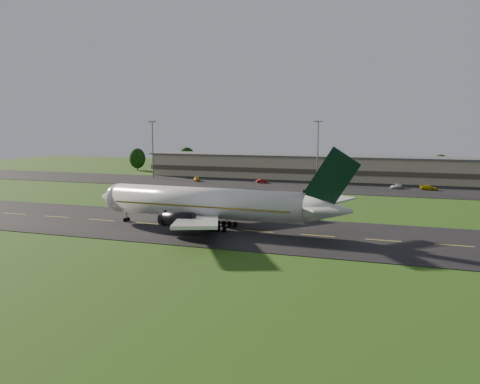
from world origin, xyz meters
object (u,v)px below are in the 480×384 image
(light_mast_centre, at_px, (318,145))
(service_vehicle_a, at_px, (197,179))
(airliner, at_px, (210,204))
(light_mast_west, at_px, (153,142))
(terminal, at_px, (331,168))
(service_vehicle_d, at_px, (429,188))
(service_vehicle_c, at_px, (396,186))
(service_vehicle_b, at_px, (262,181))

(light_mast_centre, bearing_deg, service_vehicle_a, -172.38)
(airliner, height_order, light_mast_west, light_mast_west)
(terminal, relative_size, service_vehicle_d, 29.05)
(service_vehicle_a, distance_m, service_vehicle_c, 65.13)
(service_vehicle_a, distance_m, service_vehicle_d, 74.39)
(airliner, distance_m, service_vehicle_a, 83.43)
(service_vehicle_c, bearing_deg, airliner, -89.09)
(airliner, distance_m, service_vehicle_b, 77.72)
(terminal, distance_m, service_vehicle_b, 27.74)
(service_vehicle_c, bearing_deg, light_mast_west, -161.58)
(service_vehicle_d, bearing_deg, service_vehicle_b, 100.32)
(service_vehicle_a, bearing_deg, service_vehicle_c, -31.17)
(airliner, distance_m, service_vehicle_c, 81.03)
(airliner, height_order, service_vehicle_d, airliner)
(light_mast_west, bearing_deg, service_vehicle_a, -15.21)
(terminal, bearing_deg, light_mast_centre, -94.95)
(service_vehicle_d, bearing_deg, service_vehicle_c, 93.65)
(airliner, bearing_deg, service_vehicle_a, 118.19)
(service_vehicle_a, xyz_separation_m, service_vehicle_d, (74.39, -0.13, 0.01))
(light_mast_west, bearing_deg, light_mast_centre, 0.00)
(airliner, relative_size, service_vehicle_a, 12.15)
(airliner, xyz_separation_m, light_mast_centre, (3.15, 80.03, 8.08))
(light_mast_centre, distance_m, service_vehicle_a, 42.28)
(terminal, height_order, service_vehicle_b, terminal)
(terminal, bearing_deg, service_vehicle_b, -133.60)
(airliner, height_order, light_mast_centre, light_mast_centre)
(terminal, distance_m, service_vehicle_c, 31.22)
(light_mast_west, xyz_separation_m, service_vehicle_b, (42.41, -3.76, -12.03))
(airliner, bearing_deg, service_vehicle_c, 71.50)
(service_vehicle_c, xyz_separation_m, service_vehicle_d, (9.27, -1.40, 0.06))
(light_mast_centre, height_order, service_vehicle_a, light_mast_centre)
(light_mast_centre, bearing_deg, service_vehicle_c, -9.37)
(service_vehicle_b, bearing_deg, service_vehicle_c, -119.79)
(service_vehicle_d, bearing_deg, light_mast_centre, 93.09)
(terminal, distance_m, light_mast_west, 64.10)
(airliner, height_order, service_vehicle_a, airliner)
(airliner, xyz_separation_m, terminal, (4.55, 96.21, -0.67))
(service_vehicle_c, height_order, service_vehicle_d, service_vehicle_d)
(airliner, relative_size, service_vehicle_c, 10.74)
(light_mast_west, height_order, service_vehicle_a, light_mast_west)
(service_vehicle_d, bearing_deg, airliner, 165.65)
(service_vehicle_b, bearing_deg, light_mast_centre, -107.24)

